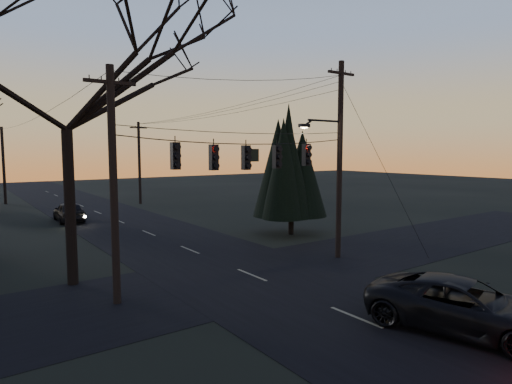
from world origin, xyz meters
TOP-DOWN VIEW (x-y plane):
  - ground_plane at (0.00, 0.00)m, footprint 160.00×160.00m
  - main_road at (0.00, 20.00)m, footprint 8.00×120.00m
  - cross_road at (0.00, 10.00)m, footprint 60.00×7.00m
  - utility_pole_right at (5.50, 10.00)m, footprint 5.00×0.30m
  - utility_pole_left at (-6.00, 10.00)m, footprint 1.80×0.30m
  - utility_pole_far_r at (5.50, 38.00)m, footprint 1.80×0.30m
  - utility_pole_far_l at (-6.00, 46.00)m, footprint 0.30×0.30m
  - span_signal_assembly at (-0.24, 10.00)m, footprint 11.50×0.44m
  - bare_tree_left at (-6.76, 13.31)m, footprint 11.21×11.21m
  - evergreen_right at (7.57, 16.16)m, footprint 3.94×3.94m
  - suv_near at (1.81, 1.33)m, footprint 4.09×6.24m
  - sedan_oncoming_a at (-3.20, 30.22)m, footprint 2.01×4.65m

SIDE VIEW (x-z plane):
  - ground_plane at x=0.00m, z-range 0.00..0.00m
  - utility_pole_right at x=5.50m, z-range -5.00..5.00m
  - utility_pole_left at x=-6.00m, z-range -4.25..4.25m
  - utility_pole_far_r at x=5.50m, z-range -4.25..4.25m
  - utility_pole_far_l at x=-6.00m, z-range -4.00..4.00m
  - cross_road at x=0.00m, z-range 0.00..0.02m
  - main_road at x=0.00m, z-range 0.00..0.02m
  - sedan_oncoming_a at x=-3.20m, z-range 0.00..1.56m
  - suv_near at x=1.81m, z-range 0.00..1.59m
  - evergreen_right at x=7.57m, z-range 0.59..8.54m
  - span_signal_assembly at x=-0.24m, z-range 4.54..6.06m
  - bare_tree_left at x=-6.76m, z-range 2.55..15.32m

